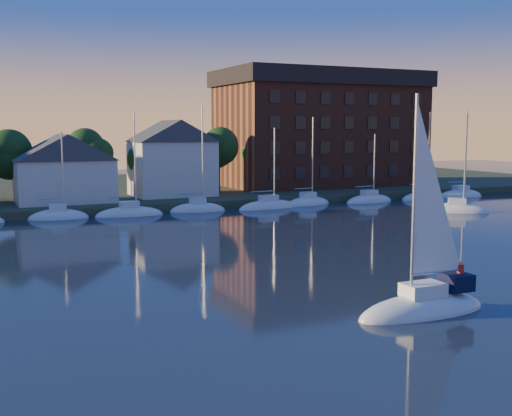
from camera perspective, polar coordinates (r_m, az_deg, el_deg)
ground at (r=29.41m, az=13.82°, el=-12.42°), size 260.00×260.00×0.00m
shoreline_land at (r=98.51m, az=-14.72°, el=1.20°), size 160.00×50.00×2.00m
wooden_dock at (r=76.14m, az=-11.55°, el=-0.38°), size 120.00×3.00×1.00m
clubhouse_centre at (r=79.42m, az=-16.72°, el=3.49°), size 11.55×8.40×8.08m
clubhouse_east at (r=84.50m, az=-7.49°, el=4.51°), size 10.50×8.40×9.80m
condo_block at (r=100.63m, az=5.76°, el=7.10°), size 31.00×17.00×17.40m
tree_line at (r=86.72m, az=-12.11°, el=5.26°), size 93.40×5.40×8.90m
moored_fleet at (r=74.30m, az=-8.01°, el=-0.41°), size 95.50×2.40×12.05m
hero_sailboat at (r=35.34m, az=14.76°, el=-8.20°), size 7.90×2.57×12.57m
drifting_sailboat_right at (r=78.32m, az=17.41°, el=-0.29°), size 7.05×6.40×11.38m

